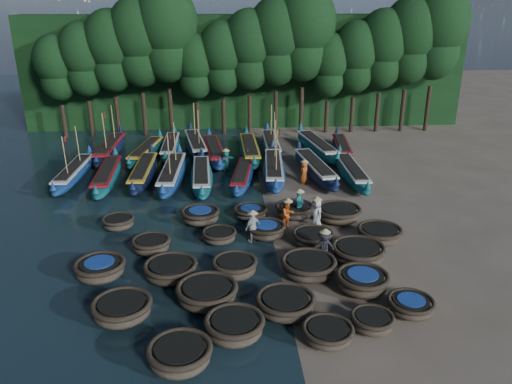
{
  "coord_description": "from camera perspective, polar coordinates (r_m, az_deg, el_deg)",
  "views": [
    {
      "loc": [
        -2.43,
        -23.5,
        11.24
      ],
      "look_at": [
        -0.61,
        2.11,
        1.3
      ],
      "focal_mm": 35.0,
      "sensor_mm": 36.0,
      "label": 1
    }
  ],
  "objects": [
    {
      "name": "tree_5",
      "position": [
        43.87,
        -6.95,
        14.12
      ],
      "size": [
        3.68,
        3.68,
        8.68
      ],
      "color": "black",
      "rests_on": "ground"
    },
    {
      "name": "coracle_9",
      "position": [
        20.33,
        17.25,
        -12.26
      ],
      "size": [
        2.22,
        2.22,
        0.63
      ],
      "rotation": [
        0.0,
        0.0,
        0.42
      ],
      "color": "#4D4030",
      "rests_on": "ground"
    },
    {
      "name": "fisherman_3",
      "position": [
        22.69,
        7.81,
        -6.22
      ],
      "size": [
        1.22,
        0.92,
        1.88
      ],
      "rotation": [
        0.0,
        0.0,
        5.98
      ],
      "color": "black",
      "rests_on": "ground"
    },
    {
      "name": "long_boat_17",
      "position": [
        39.42,
        9.76,
        5.04
      ],
      "size": [
        2.12,
        7.42,
        1.31
      ],
      "rotation": [
        0.0,
        0.0,
        -0.11
      ],
      "color": "#0F1C39",
      "rests_on": "ground"
    },
    {
      "name": "coracle_21",
      "position": [
        26.81,
        -6.38,
        -2.68
      ],
      "size": [
        2.17,
        2.17,
        0.8
      ],
      "rotation": [
        0.0,
        0.0,
        -0.13
      ],
      "color": "#4D4030",
      "rests_on": "ground"
    },
    {
      "name": "coracle_13",
      "position": [
        21.9,
        6.03,
        -8.44
      ],
      "size": [
        2.47,
        2.47,
        0.82
      ],
      "rotation": [
        0.0,
        0.0,
        -0.09
      ],
      "color": "#4D4030",
      "rests_on": "ground"
    },
    {
      "name": "fisherman_6",
      "position": [
        32.49,
        5.53,
        2.4
      ],
      "size": [
        0.7,
        0.87,
        1.75
      ],
      "rotation": [
        0.0,
        0.0,
        4.4
      ],
      "color": "#CA551B",
      "rests_on": "ground"
    },
    {
      "name": "tree_0",
      "position": [
        45.88,
        -21.84,
        13.11
      ],
      "size": [
        3.68,
        3.68,
        8.68
      ],
      "color": "black",
      "rests_on": "ground"
    },
    {
      "name": "coracle_12",
      "position": [
        21.78,
        -2.46,
        -8.52
      ],
      "size": [
        2.02,
        2.02,
        0.8
      ],
      "rotation": [
        0.0,
        0.0,
        0.11
      ],
      "color": "#4D4030",
      "rests_on": "ground"
    },
    {
      "name": "long_boat_11",
      "position": [
        39.45,
        -9.75,
        5.11
      ],
      "size": [
        1.43,
        8.02,
        1.41
      ],
      "rotation": [
        0.0,
        0.0,
        0.0
      ],
      "color": "#0F5159",
      "rests_on": "ground"
    },
    {
      "name": "coracle_10",
      "position": [
        22.61,
        -17.39,
        -8.35
      ],
      "size": [
        2.21,
        2.21,
        0.81
      ],
      "rotation": [
        0.0,
        0.0,
        0.05
      ],
      "color": "#4D4030",
      "rests_on": "ground"
    },
    {
      "name": "tree_3",
      "position": [
        44.13,
        -13.3,
        16.42
      ],
      "size": [
        4.92,
        4.92,
        11.6
      ],
      "color": "black",
      "rests_on": "ground"
    },
    {
      "name": "coracle_22",
      "position": [
        27.3,
        -0.63,
        -2.3
      ],
      "size": [
        2.21,
        2.21,
        0.64
      ],
      "rotation": [
        0.0,
        0.0,
        -0.33
      ],
      "color": "#4D4030",
      "rests_on": "ground"
    },
    {
      "name": "long_boat_14",
      "position": [
        37.8,
        -0.72,
        4.79
      ],
      "size": [
        1.64,
        8.77,
        1.54
      ],
      "rotation": [
        0.0,
        0.0,
        0.01
      ],
      "color": "#0F5159",
      "rests_on": "ground"
    },
    {
      "name": "tree_14",
      "position": [
        47.39,
        19.98,
        16.86
      ],
      "size": [
        5.34,
        5.34,
        12.58
      ],
      "color": "black",
      "rests_on": "ground"
    },
    {
      "name": "coracle_4",
      "position": [
        19.08,
        13.13,
        -14.2
      ],
      "size": [
        1.82,
        1.82,
        0.65
      ],
      "rotation": [
        0.0,
        0.0,
        0.28
      ],
      "color": "#4D4030",
      "rests_on": "ground"
    },
    {
      "name": "long_boat_16",
      "position": [
        39.05,
        6.98,
        5.18
      ],
      "size": [
        2.88,
        8.75,
        1.56
      ],
      "rotation": [
        0.0,
        0.0,
        0.16
      ],
      "color": "#0F5159",
      "rests_on": "ground"
    },
    {
      "name": "tree_12",
      "position": [
        45.88,
        14.3,
        15.65
      ],
      "size": [
        4.51,
        4.51,
        10.63
      ],
      "color": "black",
      "rests_on": "ground"
    },
    {
      "name": "tree_11",
      "position": [
        45.29,
        11.35,
        14.95
      ],
      "size": [
        4.09,
        4.09,
        9.65
      ],
      "color": "black",
      "rests_on": "ground"
    },
    {
      "name": "coracle_20",
      "position": [
        27.0,
        -15.47,
        -3.36
      ],
      "size": [
        1.99,
        1.99,
        0.67
      ],
      "rotation": [
        0.0,
        0.0,
        0.36
      ],
      "color": "#4D4030",
      "rests_on": "ground"
    },
    {
      "name": "ground",
      "position": [
        26.17,
        1.66,
        -4.29
      ],
      "size": [
        120.0,
        120.0,
        0.0
      ],
      "primitive_type": "plane",
      "color": "#7A6A59",
      "rests_on": "ground"
    },
    {
      "name": "long_boat_6",
      "position": [
        33.49,
        2.05,
        2.6
      ],
      "size": [
        2.19,
        8.66,
        3.69
      ],
      "rotation": [
        0.0,
        0.0,
        -0.08
      ],
      "color": "navy",
      "rests_on": "ground"
    },
    {
      "name": "fisherman_4",
      "position": [
        24.52,
        -0.37,
        -3.85
      ],
      "size": [
        0.97,
        0.9,
        1.8
      ],
      "rotation": [
        0.0,
        0.0,
        3.83
      ],
      "color": "silver",
      "rests_on": "ground"
    },
    {
      "name": "coracle_19",
      "position": [
        25.42,
        13.94,
        -4.66
      ],
      "size": [
        2.73,
        2.73,
        0.76
      ],
      "rotation": [
        0.0,
        0.0,
        -0.41
      ],
      "color": "#4D4030",
      "rests_on": "ground"
    },
    {
      "name": "tree_8",
      "position": [
        43.89,
        2.36,
        16.91
      ],
      "size": [
        4.92,
        4.92,
        11.6
      ],
      "color": "black",
      "rests_on": "ground"
    },
    {
      "name": "coracle_8",
      "position": [
        21.13,
        12.07,
        -9.94
      ],
      "size": [
        2.22,
        2.22,
        0.84
      ],
      "rotation": [
        0.0,
        0.0,
        -0.03
      ],
      "color": "#4D4030",
      "rests_on": "ground"
    },
    {
      "name": "long_boat_4",
      "position": [
        32.51,
        -6.22,
        1.83
      ],
      "size": [
        1.7,
        8.14,
        1.43
      ],
      "rotation": [
        0.0,
        0.0,
        0.03
      ],
      "color": "#0F5159",
      "rests_on": "ground"
    },
    {
      "name": "coracle_3",
      "position": [
        18.27,
        8.2,
        -15.65
      ],
      "size": [
        1.98,
        1.98,
        0.63
      ],
      "rotation": [
        0.0,
        0.0,
        0.17
      ],
      "color": "#4D4030",
      "rests_on": "ground"
    },
    {
      "name": "coracle_14",
      "position": [
        23.34,
        11.59,
        -6.79
      ],
      "size": [
        2.51,
        2.51,
        0.83
      ],
      "rotation": [
        0.0,
        0.0,
        0.09
      ],
      "color": "#4D4030",
      "rests_on": "ground"
    },
    {
      "name": "tree_7",
      "position": [
        43.75,
        -0.77,
        16.02
      ],
      "size": [
        4.51,
        4.51,
        10.63
      ],
      "color": "black",
      "rests_on": "ground"
    },
    {
      "name": "coracle_16",
      "position": [
        24.74,
        -4.22,
        -4.98
      ],
      "size": [
        1.73,
        1.73,
        0.63
      ],
      "rotation": [
        0.0,
        0.0,
        0.0
      ],
      "color": "#4D4030",
      "rests_on": "ground"
    },
    {
      "name": "foliage_wall",
      "position": [
        47.48,
        -1.13,
        13.61
      ],
      "size": [
        40.0,
        3.0,
        10.0
      ],
      "primitive_type": "cube",
      "color": "black",
      "rests_on": "ground"
    },
    {
      "name": "tree_6",
      "position": [
        43.75,
        -3.88,
        15.09
      ],
      "size": [
        4.09,
        4.09,
        9.65
      ],
      "color": "black",
      "rests_on": "ground"
    },
    {
      "name": "coracle_2",
      "position": [
        18.21,
        -2.47,
        -15.1
      ],
      "size": [
        2.18,
        2.18,
        0.83
      ],
      "rotation": [
        0.0,
        0.0,
        -0.06
      ],
      "color": "#4D4030",
      "rests_on": "ground"
    },
    {
      "name": "coracle_17",
      "position": [
        25.13,
        1.12,
        -4.34
      ],
      "size": [
        2.46,
        2.46,
        0.73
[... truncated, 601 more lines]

